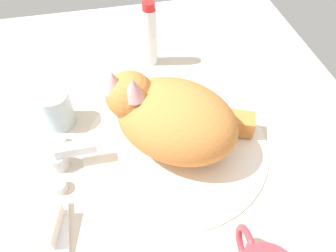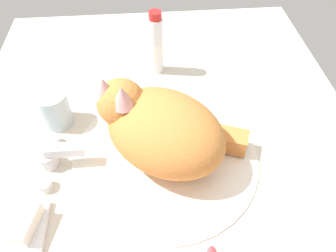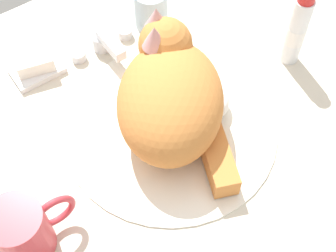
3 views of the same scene
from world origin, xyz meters
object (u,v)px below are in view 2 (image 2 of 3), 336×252
faucet (53,157)px  cat (161,128)px  soap_bar (22,223)px  rinse_cup (54,109)px  toothpaste_bottle (154,45)px

faucet → cat: (0.75, -20.22, 5.62)cm
soap_bar → cat: bearing=-59.5°
rinse_cup → soap_bar: size_ratio=1.21×
faucet → rinse_cup: 11.18cm
faucet → soap_bar: (-12.78, 2.79, 0.40)cm
faucet → rinse_cup: (11.00, 0.95, 1.75)cm
cat → toothpaste_bottle: 26.05cm
faucet → soap_bar: size_ratio=1.98×
cat → rinse_cup: 23.84cm
cat → rinse_cup: (10.25, 21.17, -3.87)cm
cat → soap_bar: (-13.53, 23.01, -5.22)cm
rinse_cup → faucet: bearing=-175.1°
cat → soap_bar: size_ratio=4.67×
cat → rinse_cup: bearing=64.2°
faucet → cat: bearing=-87.9°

